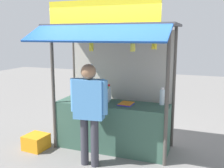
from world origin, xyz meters
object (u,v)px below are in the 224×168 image
object	(u,v)px
magazine_stack_mid_left	(126,104)
plastic_crate	(36,142)
banana_bunch_inner_right	(91,46)
banana_bunch_rightmost	(133,47)
banana_bunch_leftmost	(154,44)
magazine_stack_rear_center	(85,101)
water_bottle_front_right	(107,95)
water_bottle_back_left	(162,97)
water_bottle_center	(109,93)
vendor_person	(89,106)

from	to	relation	value
magazine_stack_mid_left	plastic_crate	distance (m)	1.80
banana_bunch_inner_right	banana_bunch_rightmost	distance (m)	0.69
banana_bunch_leftmost	banana_bunch_rightmost	world-z (taller)	same
magazine_stack_rear_center	banana_bunch_leftmost	world-z (taller)	banana_bunch_leftmost
magazine_stack_mid_left	banana_bunch_inner_right	world-z (taller)	banana_bunch_inner_right
water_bottle_front_right	plastic_crate	distance (m)	1.57
water_bottle_front_right	plastic_crate	world-z (taller)	water_bottle_front_right
water_bottle_back_left	water_bottle_center	size ratio (longest dim) A/B	1.03
water_bottle_center	plastic_crate	distance (m)	1.61
water_bottle_front_right	vendor_person	world-z (taller)	vendor_person
banana_bunch_leftmost	vendor_person	world-z (taller)	banana_bunch_leftmost
water_bottle_back_left	plastic_crate	bearing A→B (deg)	-161.76
banana_bunch_leftmost	vendor_person	bearing A→B (deg)	-161.89
banana_bunch_leftmost	vendor_person	distance (m)	1.37
magazine_stack_rear_center	water_bottle_front_right	bearing A→B (deg)	32.84
magazine_stack_rear_center	vendor_person	bearing A→B (deg)	-57.97
magazine_stack_rear_center	banana_bunch_rightmost	distance (m)	1.38
magazine_stack_mid_left	banana_bunch_rightmost	world-z (taller)	banana_bunch_rightmost
water_bottle_back_left	magazine_stack_rear_center	distance (m)	1.37
magazine_stack_mid_left	banana_bunch_leftmost	size ratio (longest dim) A/B	1.13
water_bottle_front_right	banana_bunch_leftmost	bearing A→B (deg)	-26.30
water_bottle_center	water_bottle_front_right	distance (m)	0.16
plastic_crate	water_bottle_center	bearing A→B (deg)	31.46
magazine_stack_rear_center	vendor_person	xyz separation A→B (m)	(0.34, -0.54, 0.08)
water_bottle_back_left	vendor_person	xyz separation A→B (m)	(-0.97, -0.92, -0.02)
water_bottle_back_left	vendor_person	distance (m)	1.34
water_bottle_back_left	water_bottle_center	distance (m)	1.00
banana_bunch_leftmost	vendor_person	size ratio (longest dim) A/B	0.16
water_bottle_front_right	banana_bunch_leftmost	world-z (taller)	banana_bunch_leftmost
banana_bunch_inner_right	water_bottle_back_left	bearing A→B (deg)	30.18
water_bottle_back_left	plastic_crate	xyz separation A→B (m)	(-2.16, -0.71, -0.87)
water_bottle_front_right	magazine_stack_mid_left	world-z (taller)	water_bottle_front_right
plastic_crate	banana_bunch_inner_right	bearing A→B (deg)	4.99
banana_bunch_leftmost	banana_bunch_rightmost	distance (m)	0.33
magazine_stack_rear_center	magazine_stack_mid_left	size ratio (longest dim) A/B	0.92
banana_bunch_leftmost	plastic_crate	bearing A→B (deg)	-177.37
banana_bunch_leftmost	banana_bunch_rightmost	xyz separation A→B (m)	(-0.33, 0.00, -0.05)
banana_bunch_leftmost	plastic_crate	distance (m)	2.78
water_bottle_back_left	magazine_stack_mid_left	xyz separation A→B (m)	(-0.59, -0.22, -0.13)
magazine_stack_mid_left	vendor_person	size ratio (longest dim) A/B	0.18
magazine_stack_rear_center	banana_bunch_rightmost	world-z (taller)	banana_bunch_rightmost
magazine_stack_rear_center	plastic_crate	bearing A→B (deg)	-158.41
magazine_stack_rear_center	banana_bunch_rightmost	bearing A→B (deg)	-14.15
banana_bunch_inner_right	water_bottle_center	bearing A→B (deg)	84.56
water_bottle_back_left	water_bottle_front_right	xyz separation A→B (m)	(-0.97, -0.15, -0.01)
water_bottle_back_left	banana_bunch_rightmost	bearing A→B (deg)	-121.08
magazine_stack_rear_center	plastic_crate	size ratio (longest dim) A/B	0.73
water_bottle_back_left	banana_bunch_inner_right	world-z (taller)	banana_bunch_inner_right
banana_bunch_leftmost	plastic_crate	size ratio (longest dim) A/B	0.70
water_bottle_center	banana_bunch_rightmost	world-z (taller)	banana_bunch_rightmost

